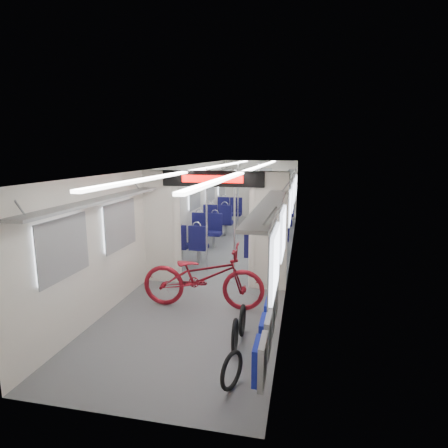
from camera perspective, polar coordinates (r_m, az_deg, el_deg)
name	(u,v)px	position (r m, az deg, el deg)	size (l,w,h in m)	color
carriage	(231,200)	(9.06, 1.04, 3.64)	(12.00, 12.02, 2.31)	#515456
bicycle	(203,276)	(6.50, -3.22, -7.97)	(0.74, 2.12, 1.12)	maroon
flip_bench	(268,325)	(4.79, 6.71, -14.98)	(0.12, 2.07, 0.47)	gray
bike_hoop_a	(232,372)	(4.57, 1.19, -21.67)	(0.46, 0.46, 0.05)	black
bike_hoop_b	(235,337)	(5.27, 1.69, -16.87)	(0.47, 0.47, 0.05)	black
bike_hoop_c	(242,322)	(5.68, 2.83, -14.65)	(0.47, 0.47, 0.05)	black
seat_bay_near_left	(198,235)	(9.79, -3.96, -1.64)	(0.88, 1.92, 1.05)	#0E0E3D
seat_bay_near_right	(269,240)	(9.20, 6.86, -2.42)	(0.91, 2.05, 1.09)	#0E0E3D
seat_bay_far_left	(224,214)	(12.89, 0.02, 1.58)	(0.91, 2.09, 1.11)	#0E0E3D
seat_bay_far_right	(279,214)	(12.92, 8.43, 1.54)	(0.93, 2.19, 1.13)	#0E0E3D
stanchion_near_left	(207,221)	(8.25, -2.65, 0.41)	(0.04, 0.04, 2.30)	silver
stanchion_near_right	(234,226)	(7.73, 1.61, -0.31)	(0.04, 0.04, 2.30)	silver
stanchion_far_left	(238,202)	(11.41, 2.14, 3.40)	(0.04, 0.04, 2.30)	silver
stanchion_far_right	(258,203)	(11.23, 5.22, 3.24)	(0.04, 0.04, 2.30)	silver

